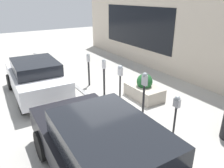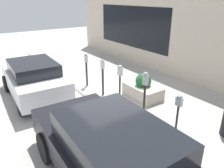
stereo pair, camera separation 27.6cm
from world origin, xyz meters
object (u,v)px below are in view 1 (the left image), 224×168
Objects in this scene: parking_meter_second at (144,88)px; parking_meter_fourth at (104,74)px; parking_meter_middle at (120,77)px; parked_car_front at (106,153)px; planter_box at (144,89)px; parking_meter_farthest at (89,66)px; parked_car_middle at (36,77)px; parking_meter_nearest at (176,109)px.

parking_meter_second is 1.10× the size of parking_meter_fourth.
parked_car_front is (-2.66, 2.14, -0.32)m from parking_meter_middle.
parking_meter_farthest is at bearing 27.52° from planter_box.
parked_car_middle reaches higher than parking_meter_farthest.
parking_meter_middle reaches higher than parking_meter_nearest.
parking_meter_second is at bearing -179.12° from parking_meter_farthest.
parked_car_front is (-3.82, 2.19, -0.10)m from parking_meter_fourth.
parking_meter_second is 2.33m from parking_meter_fourth.
parking_meter_fourth is at bearing 47.12° from planter_box.
parked_car_front is at bearing 141.19° from parking_meter_middle.
parking_meter_middle is at bearing 177.70° from parking_meter_fourth.
parking_meter_farthest is at bearing -21.75° from parked_car_front.
parking_meter_fourth reaches higher than planter_box.
parking_meter_second is 0.41× the size of parked_car_middle.
parking_meter_fourth is at bearing -119.00° from parked_car_middle.
parked_car_middle is at bearing 58.83° from parking_meter_fourth.
parking_meter_second is at bearing -0.83° from parking_meter_nearest.
parking_meter_fourth is 2.58m from parked_car_middle.
parked_car_middle is at bearing 54.47° from planter_box.
parking_meter_fourth is 4.40m from parked_car_front.
planter_box is at bearing -123.37° from parked_car_middle.
parking_meter_second is (1.25, -0.02, 0.11)m from parking_meter_nearest.
parking_meter_nearest is 0.30× the size of parked_car_front.
parked_car_middle is at bearing 24.13° from parking_meter_nearest.
parking_meter_nearest is at bearing -153.70° from parked_car_middle.
planter_box is at bearing -41.37° from parking_meter_second.
parking_meter_nearest is at bearing -82.15° from parked_car_front.
parking_meter_farthest is at bearing -91.25° from parked_car_middle.
parking_meter_nearest is 0.89× the size of parking_meter_middle.
parking_meter_second reaches higher than planter_box.
parking_meter_second is at bearing -146.60° from parked_car_middle.
parking_meter_nearest is at bearing -179.18° from parking_meter_middle.
parked_car_front is (-2.77, 3.32, 0.44)m from planter_box.
parking_meter_nearest is 0.35× the size of parked_car_middle.
parking_meter_fourth reaches higher than parked_car_middle.
parking_meter_middle is at bearing -37.47° from parked_car_front.
parked_car_front is at bearing -177.62° from parked_car_middle.
parking_meter_second is 1.86m from planter_box.
parking_meter_nearest is 2.20m from parked_car_front.
parking_meter_fourth is at bearing -0.19° from parking_meter_nearest.
parking_meter_middle reaches higher than planter_box.
parking_meter_middle is 1.17m from parking_meter_fourth.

